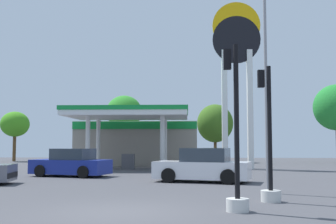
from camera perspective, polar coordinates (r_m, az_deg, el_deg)
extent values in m
plane|color=#47474C|center=(11.59, -6.65, -13.45)|extent=(90.00, 90.00, 0.00)
cube|color=gray|center=(37.58, -4.00, -4.36)|extent=(10.26, 6.73, 3.71)
cube|color=#148C38|center=(34.23, -4.64, -1.83)|extent=(10.26, 0.12, 0.60)
cube|color=white|center=(30.92, -5.42, -0.45)|extent=(8.69, 6.26, 0.35)
cube|color=#148C38|center=(30.94, -5.41, 0.15)|extent=(8.79, 6.36, 0.30)
cylinder|color=silver|center=(29.63, -10.92, -4.21)|extent=(0.32, 0.32, 3.78)
cylinder|color=silver|center=(28.87, -0.78, -4.29)|extent=(0.32, 0.32, 3.78)
cylinder|color=silver|center=(32.99, -9.53, -4.25)|extent=(0.32, 0.32, 3.78)
cylinder|color=silver|center=(32.31, -0.42, -4.30)|extent=(0.32, 0.32, 3.78)
cube|color=#4C4C51|center=(30.87, -5.46, -6.76)|extent=(0.90, 0.60, 1.10)
cube|color=white|center=(31.54, 7.76, 0.43)|extent=(0.40, 0.56, 8.93)
cube|color=white|center=(31.77, 11.16, 0.43)|extent=(0.40, 0.56, 8.93)
cylinder|color=black|center=(32.51, 9.35, 9.74)|extent=(3.62, 0.22, 3.62)
cylinder|color=#F2B20C|center=(32.81, 9.32, 11.57)|extent=(3.62, 0.22, 3.62)
cube|color=white|center=(32.70, 9.32, 10.64)|extent=(3.33, 0.08, 0.65)
cylinder|color=black|center=(24.44, -17.06, -7.72)|extent=(0.71, 0.41, 0.67)
cylinder|color=black|center=(25.91, -14.72, -7.57)|extent=(0.71, 0.41, 0.67)
cylinder|color=black|center=(22.96, -11.50, -8.05)|extent=(0.71, 0.41, 0.67)
cylinder|color=black|center=(24.52, -9.36, -7.84)|extent=(0.71, 0.41, 0.67)
cube|color=navy|center=(24.41, -13.20, -7.29)|extent=(4.72, 2.99, 0.79)
cube|color=#2D3842|center=(24.31, -12.85, -5.68)|extent=(2.46, 2.15, 0.67)
cube|color=black|center=(25.62, -17.32, -7.32)|extent=(0.61, 1.71, 0.25)
cylinder|color=black|center=(19.93, 0.09, -8.67)|extent=(0.73, 0.41, 0.69)
cylinder|color=black|center=(21.71, 1.60, -8.32)|extent=(0.73, 0.41, 0.69)
cylinder|color=black|center=(19.27, 8.20, -8.77)|extent=(0.73, 0.41, 0.69)
cylinder|color=black|center=(21.10, 9.06, -8.38)|extent=(0.73, 0.41, 0.69)
cube|color=silver|center=(20.44, 4.70, -7.91)|extent=(4.89, 3.04, 0.82)
cube|color=#2D3842|center=(20.37, 5.14, -5.91)|extent=(2.54, 2.20, 0.69)
cube|color=black|center=(21.07, -1.28, -8.15)|extent=(0.60, 1.78, 0.26)
cylinder|color=black|center=(21.58, -21.96, -8.11)|extent=(0.66, 0.30, 0.63)
cube|color=black|center=(20.55, -20.61, -8.07)|extent=(0.35, 1.66, 0.24)
cylinder|color=silver|center=(13.84, 13.90, -11.12)|extent=(0.63, 0.63, 0.36)
cylinder|color=black|center=(13.75, 13.73, -2.09)|extent=(0.14, 0.14, 3.99)
cube|color=black|center=(14.02, 12.60, 4.46)|extent=(0.21, 0.20, 0.57)
sphere|color=red|center=(14.17, 12.50, 5.11)|extent=(0.15, 0.15, 0.15)
sphere|color=#D89E0C|center=(14.14, 12.52, 4.39)|extent=(0.15, 0.15, 0.15)
sphere|color=green|center=(14.11, 12.53, 3.66)|extent=(0.15, 0.15, 0.15)
cylinder|color=silver|center=(11.69, 9.51, -12.46)|extent=(0.62, 0.62, 0.35)
cylinder|color=black|center=(11.59, 9.36, -1.15)|extent=(0.14, 0.14, 4.24)
cube|color=black|center=(11.95, 8.11, 7.14)|extent=(0.21, 0.20, 0.57)
sphere|color=red|center=(12.11, 8.04, 7.86)|extent=(0.15, 0.15, 0.15)
sphere|color=#D89E0C|center=(12.07, 8.05, 7.02)|extent=(0.15, 0.15, 0.15)
sphere|color=green|center=(12.04, 8.06, 6.18)|extent=(0.15, 0.15, 0.15)
cylinder|color=brown|center=(47.36, -20.29, -4.64)|extent=(0.34, 0.34, 2.82)
ellipsoid|color=#41921F|center=(47.41, -20.21, -1.57)|extent=(3.02, 3.02, 2.68)
cylinder|color=brown|center=(44.09, -6.05, -4.28)|extent=(0.32, 0.32, 3.82)
ellipsoid|color=green|center=(44.22, -6.02, 0.01)|extent=(3.74, 3.74, 3.47)
cylinder|color=brown|center=(42.62, 6.49, -5.12)|extent=(0.30, 0.30, 2.56)
ellipsoid|color=#3C681E|center=(42.67, 6.46, -1.55)|extent=(3.67, 3.67, 3.88)
ellipsoid|color=#258832|center=(44.64, 22.05, 0.60)|extent=(4.48, 4.48, 4.59)
cylinder|color=gray|center=(16.24, 13.27, 3.09)|extent=(0.12, 0.12, 7.83)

